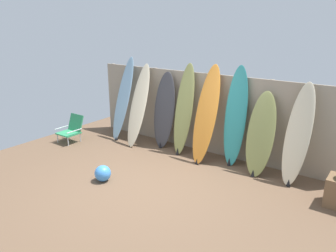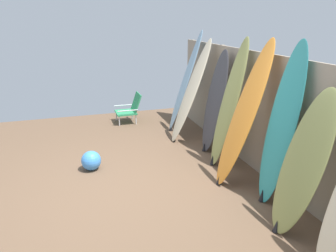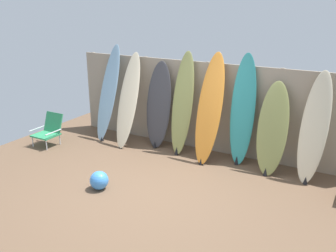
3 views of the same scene
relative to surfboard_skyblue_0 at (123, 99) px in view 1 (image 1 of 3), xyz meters
The scene contains 12 objects.
ground 2.85m from the surfboard_skyblue_0, 36.71° to the right, with size 7.68×7.68×0.00m, color brown.
fence_back 2.18m from the surfboard_skyblue_0, 10.90° to the left, with size 6.08×0.11×1.80m.
surfboard_skyblue_0 is the anchor object (origin of this frame).
surfboard_cream_1 0.62m from the surfboard_skyblue_0, 10.31° to the right, with size 0.47×0.82×1.92m.
surfboard_charcoal_2 1.24m from the surfboard_skyblue_0, ahead, with size 0.57×0.41×1.79m.
surfboard_olive_3 1.80m from the surfboard_skyblue_0, ahead, with size 0.45×0.58×2.02m.
surfboard_orange_4 2.42m from the surfboard_skyblue_0, ahead, with size 0.50×0.79×2.04m.
surfboard_teal_5 3.01m from the surfboard_skyblue_0, ahead, with size 0.49×0.47×2.05m.
surfboard_olive_6 3.61m from the surfboard_skyblue_0, ahead, with size 0.58×0.62×1.62m.
surfboard_cream_7 4.28m from the surfboard_skyblue_0, ahead, with size 0.50×0.63×1.87m.
beach_chair 1.48m from the surfboard_skyblue_0, 130.93° to the right, with size 0.50×0.55×0.65m.
beach_ball 2.62m from the surfboard_skyblue_0, 56.12° to the right, with size 0.31×0.31×0.31m, color #3F8CE5.
Camera 1 is at (3.52, -4.26, 2.86)m, focal length 35.00 mm.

